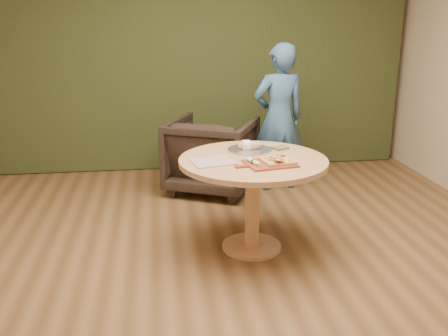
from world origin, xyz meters
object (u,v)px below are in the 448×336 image
cutlery_roll (253,162)px  bread_roll (249,146)px  pizza_paddle (269,164)px  armchair (212,151)px  flatbread_pizza (277,161)px  serving_tray (250,150)px  pedestal_table (253,176)px  person_standing (279,118)px

cutlery_roll → bread_roll: (0.04, 0.41, 0.01)m
pizza_paddle → armchair: 1.66m
flatbread_pizza → serving_tray: flatbread_pizza is taller
flatbread_pizza → bread_roll: 0.43m
flatbread_pizza → cutlery_roll: bearing=-177.4°
pedestal_table → person_standing: size_ratio=0.74×
person_standing → pedestal_table: bearing=58.6°
serving_tray → person_standing: person_standing is taller
person_standing → cutlery_roll: bearing=59.8°
bread_roll → cutlery_roll: bearing=-95.6°
bread_roll → pizza_paddle: bearing=-79.7°
pizza_paddle → person_standing: size_ratio=0.30×
pedestal_table → flatbread_pizza: flatbread_pizza is taller
cutlery_roll → person_standing: size_ratio=0.13×
serving_tray → person_standing: 1.30m
person_standing → armchair: bearing=-12.0°
flatbread_pizza → pizza_paddle: bearing=-176.5°
armchair → person_standing: 0.78m
pedestal_table → pizza_paddle: (0.08, -0.18, 0.15)m
armchair → person_standing: bearing=-157.0°
pedestal_table → pizza_paddle: 0.25m
flatbread_pizza → serving_tray: (-0.13, 0.40, -0.02)m
person_standing → flatbread_pizza: bearing=65.6°
pedestal_table → flatbread_pizza: (0.15, -0.17, 0.17)m
cutlery_roll → armchair: (-0.12, 1.62, -0.35)m
flatbread_pizza → cutlery_roll: size_ratio=1.32×
pizza_paddle → serving_tray: (-0.07, 0.41, -0.00)m
serving_tray → pedestal_table: bearing=-93.8°
pedestal_table → person_standing: person_standing is taller
pizza_paddle → person_standing: 1.66m
pedestal_table → bread_roll: (0.01, 0.23, 0.18)m
flatbread_pizza → person_standing: (0.40, 1.59, -0.01)m
cutlery_roll → person_standing: (0.58, 1.60, -0.01)m
pedestal_table → flatbread_pizza: bearing=-50.1°
serving_tray → armchair: 1.26m
pizza_paddle → armchair: size_ratio=0.54×
flatbread_pizza → serving_tray: bearing=107.9°
serving_tray → bread_roll: 0.04m
bread_roll → person_standing: size_ratio=0.13×
flatbread_pizza → bread_roll: bread_roll is taller
pizza_paddle → serving_tray: 0.41m
serving_tray → cutlery_roll: bearing=-96.8°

